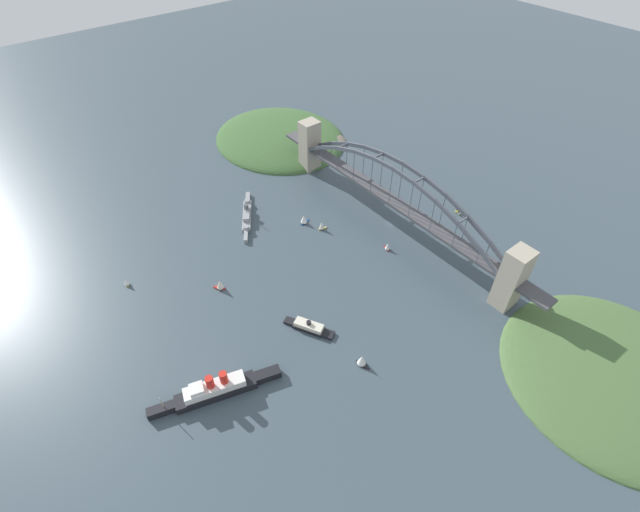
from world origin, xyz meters
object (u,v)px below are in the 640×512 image
Objects in this scene: small_boat_1 at (126,282)px; small_boat_4 at (362,360)px; harbor_ferry_steamer at (309,327)px; small_boat_0 at (388,246)px; harbor_arch_bridge at (394,199)px; small_boat_3 at (304,219)px; naval_cruiser at (247,215)px; small_boat_2 at (220,284)px; small_boat_5 at (322,225)px; seaplane_taxiing_near_bridge at (460,211)px; ocean_liner at (216,389)px.

small_boat_4 reaches higher than small_boat_1.
small_boat_0 is at bearing -76.26° from harbor_ferry_steamer.
harbor_arch_bridge is 149.75m from small_boat_4.
small_boat_3 is (-25.04, -151.09, 1.19)m from small_boat_1.
naval_cruiser is 5.66× the size of small_boat_4.
small_boat_2 reaches higher than small_boat_5.
harbor_arch_bridge is 40.24× the size of small_boat_1.
small_boat_0 is 0.80× the size of small_boat_5.
naval_cruiser is 6.33× the size of small_boat_5.
small_boat_3 is 1.09× the size of small_boat_5.
small_boat_2 is at bearing 18.51° from small_boat_4.
small_boat_2 reaches higher than small_boat_1.
small_boat_0 is (-108.92, -68.58, 0.57)m from naval_cruiser.
small_boat_2 is at bearing 69.90° from small_boat_0.
harbor_ferry_steamer is 103.70m from small_boat_0.
small_boat_1 is at bearing 48.39° from small_boat_2.
seaplane_taxiing_near_bridge is (-114.65, -154.74, -0.69)m from naval_cruiser.
small_boat_1 is 163.50m from small_boat_5.
ocean_liner reaches higher than small_boat_5.
small_boat_5 is at bearing 25.90° from small_boat_0.
harbor_ferry_steamer is at bearing -157.74° from small_boat_2.
small_boat_0 is 207.81m from small_boat_1.
small_boat_4 is (-116.26, -38.93, -0.18)m from small_boat_2.
naval_cruiser is 52.01m from small_boat_3.
small_boat_1 is 153.16m from small_boat_3.
ocean_liner reaches higher than naval_cruiser.
small_boat_3 is (70.70, 33.35, 0.95)m from small_boat_0.
ocean_liner is 2.27× the size of harbor_ferry_steamer.
small_boat_3 is 17.95m from small_boat_5.
small_boat_5 is at bearing -43.36° from harbor_ferry_steamer.
small_boat_4 is (-68.57, 91.40, 1.06)m from small_boat_0.
small_boat_0 is at bearing 86.20° from seaplane_taxiing_near_bridge.
small_boat_2 is (-61.23, 61.75, 1.81)m from naval_cruiser.
harbor_ferry_steamer is 116.75m from small_boat_3.
ocean_liner reaches higher than small_boat_2.
harbor_arch_bridge is at bearing 65.32° from seaplane_taxiing_near_bridge.
ocean_liner reaches higher than harbor_ferry_steamer.
naval_cruiser is at bearing 47.34° from harbor_arch_bridge.
ocean_liner is 75.47m from harbor_ferry_steamer.
small_boat_1 is (124.50, 8.41, -2.11)m from ocean_liner.
seaplane_taxiing_near_bridge is 0.96× the size of small_boat_3.
naval_cruiser reaches higher than small_boat_4.
small_boat_4 is at bearing -115.19° from ocean_liner.
small_boat_0 is at bearing -53.12° from small_boat_4.
small_boat_2 is at bearing 134.76° from naval_cruiser.
small_boat_5 is (-54.74, -42.27, 1.46)m from naval_cruiser.
harbor_ferry_steamer is 78.17m from small_boat_2.
ocean_liner is at bearing 104.15° from harbor_arch_bridge.
small_boat_2 is 0.98× the size of small_boat_4.
small_boat_4 is at bearing -168.02° from harbor_ferry_steamer.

